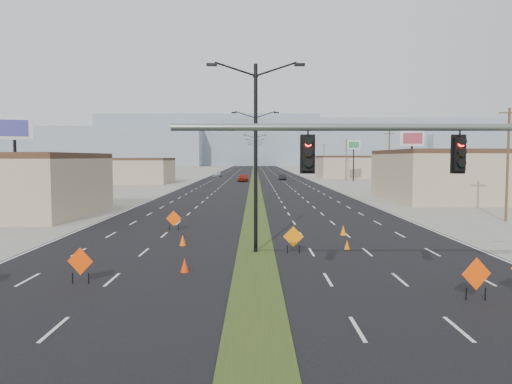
{
  "coord_description": "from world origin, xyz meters",
  "views": [
    {
      "loc": [
        -0.05,
        -14.46,
        5.12
      ],
      "look_at": [
        0.02,
        12.97,
        3.2
      ],
      "focal_mm": 35.0,
      "sensor_mm": 36.0,
      "label": 1
    }
  ],
  "objects_px": {
    "streetlight_4": "(255,156)",
    "streetlight_3": "(255,156)",
    "car_mid": "(282,177)",
    "pole_sign_east_near": "(412,144)",
    "streetlight_6": "(255,156)",
    "cone_0": "(185,265)",
    "construction_sign_1": "(80,263)",
    "pole_sign_east_far": "(354,148)",
    "streetlight_2": "(255,155)",
    "construction_sign_4": "(476,276)",
    "car_far": "(217,174)",
    "streetlight_0": "(256,152)",
    "streetlight_5": "(255,156)",
    "cone_3": "(183,240)",
    "cone_1": "(347,245)",
    "streetlight_1": "(255,154)",
    "car_left": "(243,178)",
    "construction_sign_3": "(293,238)",
    "pole_sign_west": "(14,137)",
    "cone_2": "(343,230)",
    "construction_sign_2": "(174,219)"
  },
  "relations": [
    {
      "from": "streetlight_4",
      "to": "cone_3",
      "type": "height_order",
      "value": "streetlight_4"
    },
    {
      "from": "car_left",
      "to": "cone_3",
      "type": "xyz_separation_m",
      "value": [
        -1.75,
        -76.01,
        -0.5
      ]
    },
    {
      "from": "car_mid",
      "to": "pole_sign_east_near",
      "type": "bearing_deg",
      "value": -81.74
    },
    {
      "from": "streetlight_0",
      "to": "car_far",
      "type": "xyz_separation_m",
      "value": [
        -10.0,
        105.24,
        -4.69
      ]
    },
    {
      "from": "cone_1",
      "to": "construction_sign_3",
      "type": "bearing_deg",
      "value": -160.63
    },
    {
      "from": "construction_sign_1",
      "to": "pole_sign_east_far",
      "type": "height_order",
      "value": "pole_sign_east_far"
    },
    {
      "from": "construction_sign_1",
      "to": "pole_sign_east_near",
      "type": "distance_m",
      "value": 46.03
    },
    {
      "from": "streetlight_1",
      "to": "streetlight_3",
      "type": "bearing_deg",
      "value": 90.0
    },
    {
      "from": "streetlight_6",
      "to": "cone_0",
      "type": "height_order",
      "value": "streetlight_6"
    },
    {
      "from": "construction_sign_2",
      "to": "pole_sign_east_near",
      "type": "xyz_separation_m",
      "value": [
        23.85,
        23.6,
        5.78
      ]
    },
    {
      "from": "streetlight_3",
      "to": "cone_2",
      "type": "xyz_separation_m",
      "value": [
        5.75,
        -78.11,
        -5.08
      ]
    },
    {
      "from": "streetlight_5",
      "to": "streetlight_6",
      "type": "relative_size",
      "value": 1.0
    },
    {
      "from": "streetlight_2",
      "to": "cone_1",
      "type": "height_order",
      "value": "streetlight_2"
    },
    {
      "from": "streetlight_4",
      "to": "construction_sign_1",
      "type": "xyz_separation_m",
      "value": [
        -7.09,
        -118.61,
        -4.55
      ]
    },
    {
      "from": "cone_1",
      "to": "pole_sign_west",
      "type": "relative_size",
      "value": 0.06
    },
    {
      "from": "car_left",
      "to": "pole_sign_east_far",
      "type": "bearing_deg",
      "value": 5.61
    },
    {
      "from": "pole_sign_east_far",
      "to": "construction_sign_3",
      "type": "bearing_deg",
      "value": -112.82
    },
    {
      "from": "streetlight_4",
      "to": "cone_2",
      "type": "xyz_separation_m",
      "value": [
        5.75,
        -106.11,
        -5.08
      ]
    },
    {
      "from": "car_left",
      "to": "cone_0",
      "type": "bearing_deg",
      "value": -87.06
    },
    {
      "from": "streetlight_3",
      "to": "streetlight_4",
      "type": "xyz_separation_m",
      "value": [
        0.0,
        28.0,
        0.0
      ]
    },
    {
      "from": "streetlight_1",
      "to": "car_left",
      "type": "xyz_separation_m",
      "value": [
        -2.46,
        50.06,
        -4.6
      ]
    },
    {
      "from": "car_far",
      "to": "pole_sign_east_far",
      "type": "relative_size",
      "value": 0.58
    },
    {
      "from": "construction_sign_1",
      "to": "cone_1",
      "type": "height_order",
      "value": "construction_sign_1"
    },
    {
      "from": "streetlight_3",
      "to": "pole_sign_east_near",
      "type": "distance_m",
      "value": 55.64
    },
    {
      "from": "construction_sign_2",
      "to": "pole_sign_east_near",
      "type": "relative_size",
      "value": 0.17
    },
    {
      "from": "streetlight_3",
      "to": "cone_3",
      "type": "height_order",
      "value": "streetlight_3"
    },
    {
      "from": "cone_0",
      "to": "pole_sign_east_far",
      "type": "bearing_deg",
      "value": 73.97
    },
    {
      "from": "car_mid",
      "to": "construction_sign_1",
      "type": "height_order",
      "value": "construction_sign_1"
    },
    {
      "from": "streetlight_4",
      "to": "streetlight_3",
      "type": "bearing_deg",
      "value": -90.0
    },
    {
      "from": "construction_sign_1",
      "to": "cone_1",
      "type": "relative_size",
      "value": 2.77
    },
    {
      "from": "streetlight_0",
      "to": "cone_3",
      "type": "height_order",
      "value": "streetlight_0"
    },
    {
      "from": "construction_sign_4",
      "to": "cone_0",
      "type": "distance_m",
      "value": 11.86
    },
    {
      "from": "car_left",
      "to": "pole_sign_east_far",
      "type": "height_order",
      "value": "pole_sign_east_far"
    },
    {
      "from": "pole_sign_east_far",
      "to": "streetlight_2",
      "type": "bearing_deg",
      "value": -141.68
    },
    {
      "from": "streetlight_2",
      "to": "construction_sign_2",
      "type": "height_order",
      "value": "streetlight_2"
    },
    {
      "from": "streetlight_2",
      "to": "construction_sign_4",
      "type": "relative_size",
      "value": 6.45
    },
    {
      "from": "streetlight_4",
      "to": "cone_3",
      "type": "bearing_deg",
      "value": -92.2
    },
    {
      "from": "streetlight_5",
      "to": "construction_sign_4",
      "type": "height_order",
      "value": "streetlight_5"
    },
    {
      "from": "pole_sign_east_far",
      "to": "cone_1",
      "type": "bearing_deg",
      "value": -110.85
    },
    {
      "from": "car_mid",
      "to": "car_far",
      "type": "distance_m",
      "value": 25.64
    },
    {
      "from": "streetlight_5",
      "to": "cone_1",
      "type": "xyz_separation_m",
      "value": [
        5.06,
        -139.16,
        -5.15
      ]
    },
    {
      "from": "streetlight_5",
      "to": "cone_3",
      "type": "height_order",
      "value": "streetlight_5"
    },
    {
      "from": "streetlight_3",
      "to": "cone_3",
      "type": "xyz_separation_m",
      "value": [
        -4.22,
        -81.95,
        -5.09
      ]
    },
    {
      "from": "streetlight_5",
      "to": "cone_0",
      "type": "bearing_deg",
      "value": -91.25
    },
    {
      "from": "streetlight_6",
      "to": "construction_sign_1",
      "type": "bearing_deg",
      "value": -92.33
    },
    {
      "from": "construction_sign_1",
      "to": "pole_sign_east_far",
      "type": "relative_size",
      "value": 0.17
    },
    {
      "from": "streetlight_4",
      "to": "cone_2",
      "type": "height_order",
      "value": "streetlight_4"
    },
    {
      "from": "car_far",
      "to": "streetlight_0",
      "type": "bearing_deg",
      "value": -80.35
    },
    {
      "from": "construction_sign_1",
      "to": "cone_2",
      "type": "relative_size",
      "value": 2.2
    },
    {
      "from": "car_far",
      "to": "pole_sign_west",
      "type": "height_order",
      "value": "pole_sign_west"
    }
  ]
}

